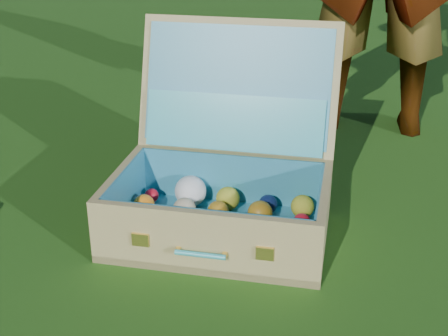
% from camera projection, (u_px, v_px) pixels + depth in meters
% --- Properties ---
extents(ground, '(60.00, 60.00, 0.00)m').
position_uv_depth(ground, '(204.00, 230.00, 1.71)').
color(ground, '#215114').
rests_on(ground, ground).
extents(suitcase, '(0.58, 0.57, 0.53)m').
position_uv_depth(suitcase, '(224.00, 174.00, 1.70)').
color(suitcase, tan).
rests_on(suitcase, ground).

